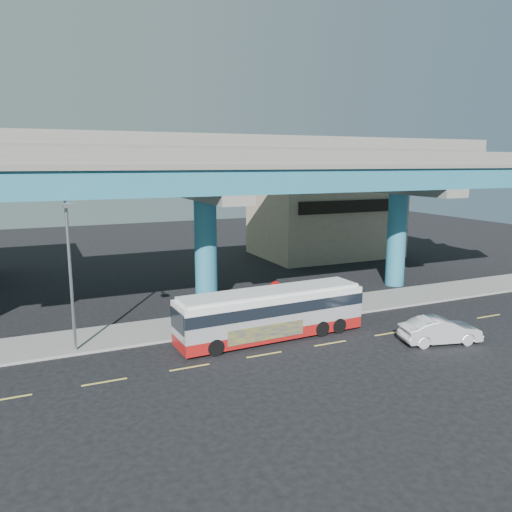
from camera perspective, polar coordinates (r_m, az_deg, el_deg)
name	(u,v)px	position (r m, az deg, el deg)	size (l,w,h in m)	color
ground	(262,353)	(26.53, 0.68, -10.99)	(120.00, 120.00, 0.00)	black
sidewalk	(225,321)	(31.29, -3.58, -7.45)	(70.00, 4.00, 0.15)	gray
lane_markings	(264,355)	(26.28, 0.96, -11.20)	(58.00, 0.12, 0.01)	#D8C64C
viaduct	(204,172)	(33.16, -5.98, 9.47)	(52.00, 12.40, 11.70)	#236E85
building_beige	(325,222)	(53.87, 7.86, 3.85)	(14.00, 10.23, 7.00)	tan
transit_bus	(271,312)	(28.15, 1.77, -6.39)	(11.07, 2.89, 2.81)	maroon
sedan	(440,330)	(29.42, 20.30, -7.99)	(4.61, 2.51, 1.44)	#BBBBC1
street_lamp	(70,254)	(26.24, -20.51, 0.16)	(0.50, 2.59, 7.98)	gray
stop_sign	(275,292)	(30.66, 2.17, -4.13)	(0.76, 0.12, 2.53)	gray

